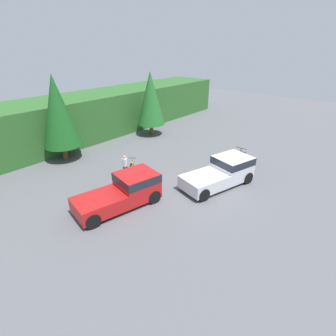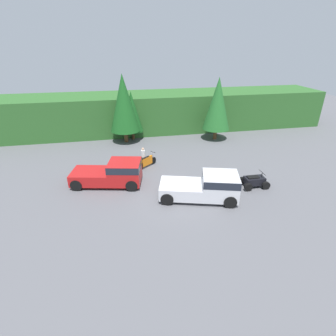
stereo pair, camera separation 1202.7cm
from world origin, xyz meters
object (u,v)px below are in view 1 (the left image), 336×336
pickup_truck_second (223,171)px  dirt_bike (131,170)px  quad_atv (237,158)px  rider_person (125,165)px  pickup_truck_red (125,190)px

pickup_truck_second → dirt_bike: (-3.44, 5.87, -0.50)m
pickup_truck_second → dirt_bike: 6.82m
dirt_bike → quad_atv: (7.54, -4.97, -0.04)m
dirt_bike → quad_atv: bearing=-73.7°
pickup_truck_second → quad_atv: pickup_truck_second is taller
quad_atv → rider_person: (-7.83, 5.32, 0.47)m
pickup_truck_second → quad_atv: size_ratio=2.83×
pickup_truck_red → rider_person: pickup_truck_red is taller
pickup_truck_red → rider_person: (2.57, 2.90, -0.07)m
pickup_truck_second → dirt_bike: size_ratio=3.19×
pickup_truck_red → quad_atv: (10.40, -2.41, -0.55)m
pickup_truck_second → rider_person: 7.25m
dirt_bike → rider_person: bearing=90.4°
dirt_bike → rider_person: size_ratio=1.05×
dirt_bike → quad_atv: size_ratio=0.89×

